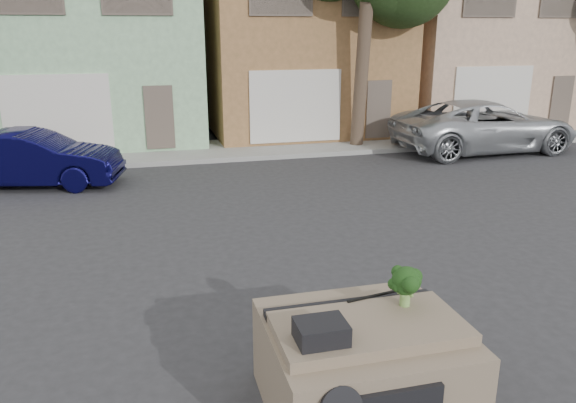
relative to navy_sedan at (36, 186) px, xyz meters
name	(u,v)px	position (x,y,z in m)	size (l,w,h in m)	color
ground_plane	(290,289)	(4.91, -7.57, 0.00)	(120.00, 120.00, 0.00)	#303033
sidewalk	(209,151)	(4.91, 2.93, 0.07)	(40.00, 3.00, 0.15)	gray
townhouse_mint	(95,34)	(1.41, 6.93, 3.77)	(7.20, 8.20, 7.55)	#93C192
townhouse_tan	(295,33)	(8.91, 6.93, 3.77)	(7.20, 8.20, 7.55)	olive
townhouse_beige	(464,33)	(16.41, 6.93, 3.77)	(7.20, 8.20, 7.55)	tan
navy_sedan	(36,186)	(0.00, 0.00, 0.00)	(1.54, 4.42, 1.46)	black
silver_pickup	(482,151)	(13.84, 0.93, 0.00)	(2.83, 6.13, 1.70)	#B2B6BB
tree_near	(363,19)	(9.91, 2.23, 4.25)	(4.40, 4.00, 8.50)	#213716
car_dashboard	(362,363)	(4.91, -10.57, 0.56)	(2.00, 1.80, 1.12)	#796752
instrument_hump	(321,332)	(4.33, -10.92, 1.22)	(0.48, 0.38, 0.20)	black
wiper_arm	(375,296)	(5.19, -10.19, 1.13)	(0.70, 0.03, 0.02)	black
broccoli	(406,286)	(5.41, -10.46, 1.34)	(0.37, 0.37, 0.45)	black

